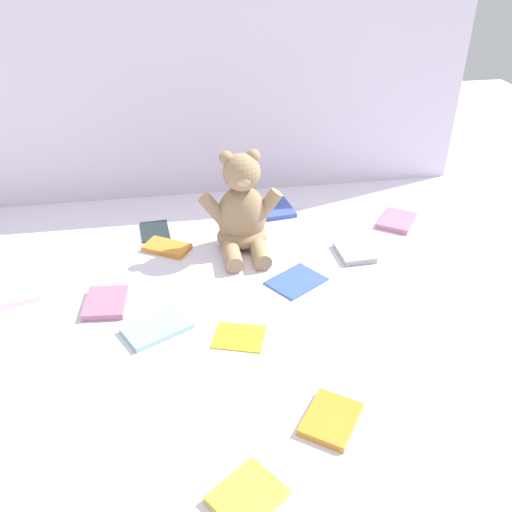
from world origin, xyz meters
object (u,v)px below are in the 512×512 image
object	(u,v)px
book_case_11	(397,221)
book_case_4	(239,336)
book_case_1	(167,248)
book_case_3	(155,231)
book_case_7	(17,290)
book_case_8	(275,209)
book_case_6	(354,252)
book_case_9	(106,303)
book_case_0	(331,419)
teddy_bear	(241,213)
book_case_2	(247,496)
book_case_5	(157,328)
book_case_10	(296,280)

from	to	relation	value
book_case_11	book_case_4	bearing A→B (deg)	-104.16
book_case_1	book_case_3	xyz separation A→B (m)	(-0.03, 0.10, -0.00)
book_case_1	book_case_11	size ratio (longest dim) A/B	0.96
book_case_7	book_case_8	world-z (taller)	book_case_7
book_case_7	book_case_8	distance (m)	0.73
book_case_4	book_case_6	world-z (taller)	book_case_6
book_case_7	book_case_9	world-z (taller)	book_case_7
book_case_0	book_case_4	world-z (taller)	book_case_0
book_case_0	book_case_3	bearing A→B (deg)	-31.70
book_case_3	teddy_bear	bearing A→B (deg)	-31.61
book_case_2	book_case_9	xyz separation A→B (m)	(-0.24, 0.52, 0.00)
book_case_4	book_case_7	bearing A→B (deg)	81.87
teddy_bear	book_case_5	world-z (taller)	teddy_bear
book_case_2	book_case_4	world-z (taller)	book_case_2
book_case_1	book_case_4	bearing A→B (deg)	51.34
book_case_8	book_case_2	bearing A→B (deg)	-110.39
book_case_4	book_case_11	world-z (taller)	book_case_11
book_case_1	book_case_7	bearing A→B (deg)	-36.93
book_case_1	book_case_6	world-z (taller)	same
book_case_8	book_case_1	bearing A→B (deg)	-158.27
book_case_6	book_case_7	size ratio (longest dim) A/B	0.88
book_case_3	book_case_7	distance (m)	0.39
book_case_5	teddy_bear	bearing A→B (deg)	117.50
book_case_8	book_case_11	world-z (taller)	book_case_11
book_case_2	book_case_5	distance (m)	0.43
book_case_0	book_case_2	xyz separation A→B (m)	(-0.16, -0.12, 0.00)
book_case_3	book_case_4	size ratio (longest dim) A/B	1.12
book_case_4	book_case_7	xyz separation A→B (m)	(-0.48, 0.24, 0.00)
teddy_bear	book_case_6	xyz separation A→B (m)	(0.28, -0.09, -0.09)
book_case_4	book_case_9	xyz separation A→B (m)	(-0.27, 0.16, 0.00)
teddy_bear	book_case_4	xyz separation A→B (m)	(-0.06, -0.36, -0.09)
book_case_1	book_case_7	world-z (taller)	book_case_7
teddy_bear	book_case_3	bearing A→B (deg)	152.67
book_case_7	book_case_8	bearing A→B (deg)	8.17
book_case_8	book_case_11	size ratio (longest dim) A/B	0.99
book_case_2	book_case_8	size ratio (longest dim) A/B	0.85
book_case_4	book_case_11	bearing A→B (deg)	-32.15
book_case_2	book_case_6	xyz separation A→B (m)	(0.37, 0.63, 0.00)
book_case_5	book_case_6	distance (m)	0.55
book_case_2	book_case_10	xyz separation A→B (m)	(0.20, 0.54, -0.00)
book_case_0	book_case_9	size ratio (longest dim) A/B	0.96
book_case_1	book_case_8	xyz separation A→B (m)	(0.32, 0.17, -0.00)
book_case_5	book_case_7	bearing A→B (deg)	-147.78
book_case_6	book_case_8	world-z (taller)	book_case_6
book_case_1	book_case_5	bearing A→B (deg)	26.13
book_case_4	book_case_8	bearing A→B (deg)	0.01
book_case_3	book_case_11	distance (m)	0.67
book_case_9	book_case_11	distance (m)	0.82
book_case_7	book_case_1	bearing A→B (deg)	4.74
book_case_4	book_case_7	world-z (taller)	book_case_7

